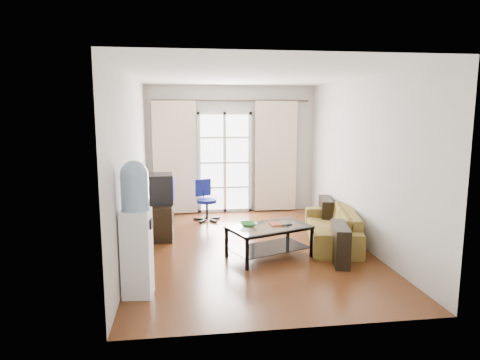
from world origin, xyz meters
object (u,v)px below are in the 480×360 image
Objects in this scene: task_chair at (206,209)px; water_cooler at (136,226)px; tv_stand at (157,220)px; crt_tv at (157,189)px; coffee_table at (269,237)px; sofa at (332,226)px.

water_cooler is at bearing -126.38° from task_chair.
water_cooler is at bearing -90.91° from tv_stand.
tv_stand is 2.44m from water_cooler.
task_chair is at bearing 78.99° from water_cooler.
crt_tv is 0.71× the size of task_chair.
water_cooler reaches higher than coffee_table.
sofa is 3.48m from water_cooler.
water_cooler is (-1.01, -3.42, 0.60)m from task_chair.
crt_tv reaches higher than task_chair.
coffee_table is 2.18m from water_cooler.
sofa is 3.52× the size of crt_tv.
coffee_table is 1.64× the size of task_chair.
sofa is at bearing -11.81° from tv_stand.
sofa is 3.03m from crt_tv.
sofa is 2.96m from tv_stand.
crt_tv is (-0.00, 0.05, 0.55)m from tv_stand.
tv_stand is at bearing 143.19° from coffee_table.
coffee_table is at bearing -35.27° from tv_stand.
sofa is 2.51× the size of tv_stand.
task_chair is at bearing 108.98° from coffee_table.
water_cooler reaches higher than sofa.
coffee_table is (-1.18, -0.59, 0.03)m from sofa.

